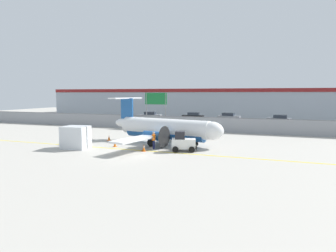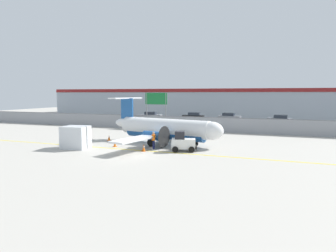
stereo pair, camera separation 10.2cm
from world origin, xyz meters
name	(u,v)px [view 1 (the left image)]	position (x,y,z in m)	size (l,w,h in m)	color
ground_plane	(137,150)	(0.00, 2.00, 0.00)	(140.00, 140.00, 0.01)	#ADA89E
perimeter_fence	(186,123)	(0.00, 18.00, 1.12)	(98.00, 0.10, 2.10)	gray
parking_lot_strip	(204,123)	(0.00, 29.50, 0.06)	(98.00, 17.00, 0.12)	#38383A
background_building	(222,102)	(0.00, 47.99, 3.26)	(91.00, 8.10, 6.50)	#A8B2BC
commuter_airplane	(167,129)	(1.36, 6.52, 1.60)	(13.66, 15.99, 4.92)	white
baggage_tug	(183,142)	(4.30, 3.03, 0.86)	(2.55, 1.91, 1.88)	silver
ground_crew_worker	(154,139)	(1.28, 3.12, 0.95)	(0.48, 0.48, 1.70)	#191E4C
cargo_container	(76,137)	(-6.06, 0.81, 1.10)	(2.62, 2.28, 2.20)	silver
traffic_cone_near_left	(109,138)	(-5.61, 6.20, 0.31)	(0.36, 0.36, 0.64)	orange
traffic_cone_near_right	(115,144)	(-2.92, 2.93, 0.31)	(0.36, 0.36, 0.64)	orange
traffic_cone_far_left	(144,148)	(0.87, 1.73, 0.31)	(0.36, 0.36, 0.64)	orange
parked_car_0	(151,116)	(-11.73, 32.21, 0.89)	(4.39, 2.43, 1.58)	gray
parked_car_1	(193,116)	(-3.19, 33.46, 0.89)	(4.34, 2.31, 1.58)	black
parked_car_2	(229,117)	(3.69, 34.28, 0.89)	(4.31, 2.24, 1.58)	gray
parked_car_3	(279,119)	(12.78, 31.86, 0.89)	(4.31, 2.23, 1.58)	slate
highway_sign	(156,102)	(-5.31, 19.54, 4.14)	(3.60, 0.14, 5.50)	slate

